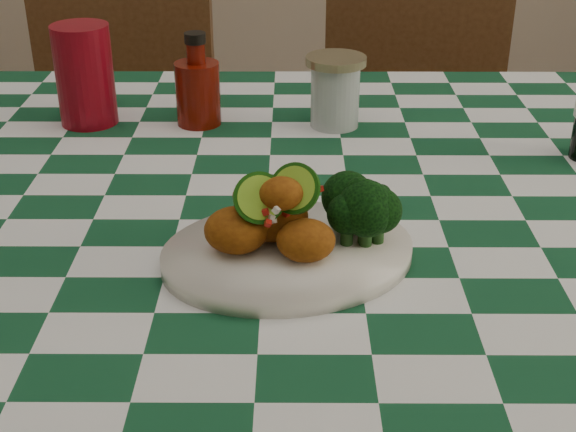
# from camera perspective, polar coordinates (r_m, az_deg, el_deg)

# --- Properties ---
(plate) EXTENTS (0.32, 0.28, 0.02)m
(plate) POSITION_cam_1_polar(r_m,az_deg,el_deg) (0.86, 0.00, -2.72)
(plate) COLOR silver
(plate) RESTS_ON dining_table
(fried_chicken_pile) EXTENTS (0.13, 0.09, 0.08)m
(fried_chicken_pile) POSITION_cam_1_polar(r_m,az_deg,el_deg) (0.84, -0.48, 0.24)
(fried_chicken_pile) COLOR #904A0E
(fried_chicken_pile) RESTS_ON plate
(broccoli_side) EXTENTS (0.09, 0.09, 0.07)m
(broccoli_side) POSITION_cam_1_polar(r_m,az_deg,el_deg) (0.85, 5.94, 0.19)
(broccoli_side) COLOR black
(broccoli_side) RESTS_ON plate
(red_tumbler) EXTENTS (0.11, 0.11, 0.15)m
(red_tumbler) POSITION_cam_1_polar(r_m,az_deg,el_deg) (1.26, -14.25, 9.69)
(red_tumbler) COLOR maroon
(red_tumbler) RESTS_ON dining_table
(ketchup_bottle) EXTENTS (0.08, 0.08, 0.14)m
(ketchup_bottle) POSITION_cam_1_polar(r_m,az_deg,el_deg) (1.22, -6.47, 9.64)
(ketchup_bottle) COLOR #5D0D04
(ketchup_bottle) RESTS_ON dining_table
(mason_jar) EXTENTS (0.10, 0.10, 0.11)m
(mason_jar) POSITION_cam_1_polar(r_m,az_deg,el_deg) (1.22, 3.38, 8.82)
(mason_jar) COLOR #B2BCBA
(mason_jar) RESTS_ON dining_table
(wooden_chair_left) EXTENTS (0.44, 0.46, 0.93)m
(wooden_chair_left) POSITION_cam_1_polar(r_m,az_deg,el_deg) (1.87, -12.29, 2.60)
(wooden_chair_left) COLOR #472814
(wooden_chair_left) RESTS_ON ground
(wooden_chair_right) EXTENTS (0.50, 0.51, 0.91)m
(wooden_chair_right) POSITION_cam_1_polar(r_m,az_deg,el_deg) (1.82, 8.00, 2.05)
(wooden_chair_right) COLOR #472814
(wooden_chair_right) RESTS_ON ground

